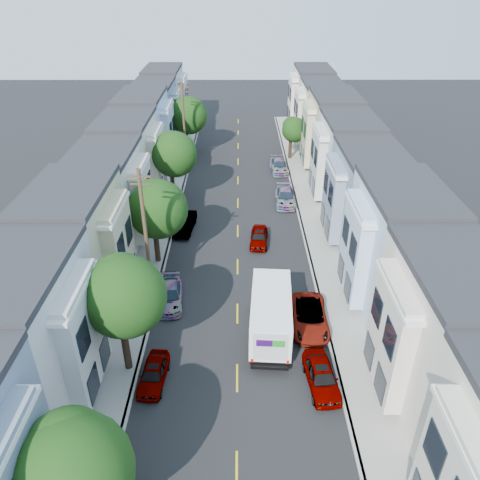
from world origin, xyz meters
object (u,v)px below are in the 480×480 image
object	(u,v)px
parked_left_b	(154,374)
utility_pole_near	(146,237)
tree_b	(123,297)
lead_sedan	(259,237)
tree_c	(157,210)
parked_left_d	(185,223)
parked_right_d	(279,166)
utility_pole_far	(184,126)
fedex_truck	(271,314)
tree_d	(173,155)
tree_far_r	(293,130)
parked_right_c	(285,197)
tree_e	(188,116)
parked_right_b	(310,317)
tree_a	(71,475)
parked_right_a	(321,376)
parked_left_c	(170,295)

from	to	relation	value
parked_left_b	utility_pole_near	bearing A→B (deg)	103.80
tree_b	lead_sedan	world-z (taller)	tree_b
tree_c	parked_left_d	world-z (taller)	tree_c
tree_c	parked_right_d	bearing A→B (deg)	60.74
utility_pole_far	fedex_truck	bearing A→B (deg)	-74.33
tree_d	parked_right_d	bearing A→B (deg)	38.90
tree_c	parked_left_b	world-z (taller)	tree_c
tree_far_r	parked_right_d	distance (m)	5.59
parked_right_c	parked_right_d	size ratio (longest dim) A/B	1.03
tree_e	utility_pole_far	world-z (taller)	utility_pole_far
fedex_truck	lead_sedan	distance (m)	12.01
utility_pole_far	fedex_truck	xyz separation A→B (m)	(8.48, -30.22, -3.36)
parked_right_b	parked_right_c	xyz separation A→B (m)	(0.00, 19.23, -0.01)
tree_a	utility_pole_near	xyz separation A→B (m)	(0.00, 17.06, 0.69)
utility_pole_far	parked_left_b	world-z (taller)	utility_pole_far
tree_e	parked_left_d	world-z (taller)	tree_e
tree_c	parked_left_b	xyz separation A→B (m)	(1.40, -13.03, -4.25)
lead_sedan	parked_right_a	xyz separation A→B (m)	(3.02, -16.30, 0.06)
tree_b	parked_right_c	distance (m)	26.17
tree_c	parked_left_d	xyz separation A→B (m)	(1.40, 5.41, -4.14)
tree_c	fedex_truck	world-z (taller)	tree_c
tree_d	parked_right_d	world-z (taller)	tree_d
tree_e	parked_right_a	distance (m)	40.80
lead_sedan	parked_right_b	bearing A→B (deg)	-69.67
tree_b	tree_far_r	world-z (taller)	tree_b
parked_right_b	tree_e	bearing A→B (deg)	110.49
tree_d	lead_sedan	xyz separation A→B (m)	(8.18, -7.99, -4.74)
parked_left_b	tree_d	bearing A→B (deg)	97.53
fedex_truck	parked_right_c	world-z (taller)	fedex_truck
tree_a	tree_e	bearing A→B (deg)	90.00
tree_far_r	utility_pole_near	size ratio (longest dim) A/B	0.54
utility_pole_far	parked_left_b	xyz separation A→B (m)	(1.40, -34.26, -4.53)
tree_e	lead_sedan	distance (m)	24.53
tree_c	tree_far_r	bearing A→B (deg)	61.41
tree_a	parked_left_b	size ratio (longest dim) A/B	1.80
parked_left_b	parked_right_b	xyz separation A→B (m)	(9.80, 4.99, 0.09)
tree_e	utility_pole_near	distance (m)	30.42
utility_pole_far	parked_left_d	xyz separation A→B (m)	(1.40, -15.81, -4.43)
tree_c	lead_sedan	xyz separation A→B (m)	(8.18, 2.97, -4.22)
lead_sedan	utility_pole_far	bearing A→B (deg)	119.11
parked_right_c	tree_b	bearing A→B (deg)	-113.88
parked_left_d	fedex_truck	bearing A→B (deg)	-57.98
lead_sedan	parked_left_b	bearing A→B (deg)	-107.98
tree_e	utility_pole_near	bearing A→B (deg)	-90.00
utility_pole_far	parked_left_d	bearing A→B (deg)	-84.94
tree_d	lead_sedan	size ratio (longest dim) A/B	1.92
parked_left_b	parked_left_c	distance (m)	7.56
tree_c	tree_d	xyz separation A→B (m)	(-0.00, 10.96, 0.52)
utility_pole_near	fedex_truck	bearing A→B (deg)	-26.44
tree_e	lead_sedan	world-z (taller)	tree_e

